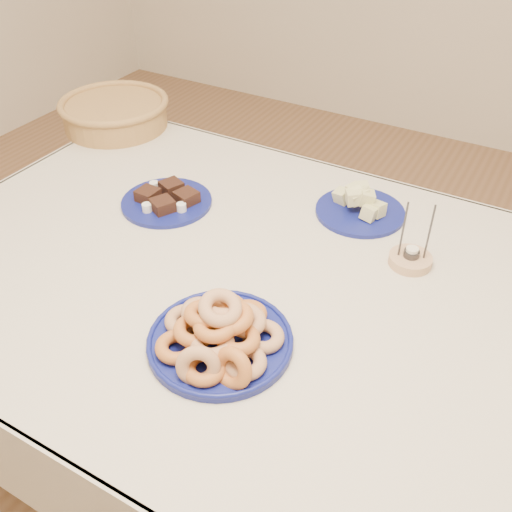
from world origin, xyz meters
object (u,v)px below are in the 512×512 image
dining_table (267,315)px  brownie_plate (167,200)px  candle_holder (410,259)px  melon_plate (360,206)px  wicker_basket (115,112)px  donut_platter (220,334)px

dining_table → brownie_plate: (-0.38, 0.14, 0.12)m
dining_table → candle_holder: candle_holder is taller
brownie_plate → candle_holder: size_ratio=1.69×
melon_plate → wicker_basket: (-0.88, 0.09, 0.03)m
wicker_basket → dining_table: bearing=-28.6°
brownie_plate → wicker_basket: (-0.43, 0.30, 0.04)m
dining_table → wicker_basket: bearing=151.4°
dining_table → melon_plate: (0.08, 0.35, 0.13)m
candle_holder → wicker_basket: bearing=167.8°
melon_plate → brownie_plate: 0.50m
melon_plate → brownie_plate: bearing=-155.3°
wicker_basket → candle_holder: size_ratio=2.38×
candle_holder → dining_table: bearing=-140.5°
brownie_plate → wicker_basket: size_ratio=0.71×
candle_holder → brownie_plate: bearing=-173.6°
dining_table → melon_plate: melon_plate is taller
dining_table → donut_platter: donut_platter is taller
donut_platter → wicker_basket: size_ratio=0.92×
donut_platter → brownie_plate: 0.53m
melon_plate → brownie_plate: melon_plate is taller
candle_holder → melon_plate: bearing=141.9°
brownie_plate → dining_table: bearing=-20.2°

